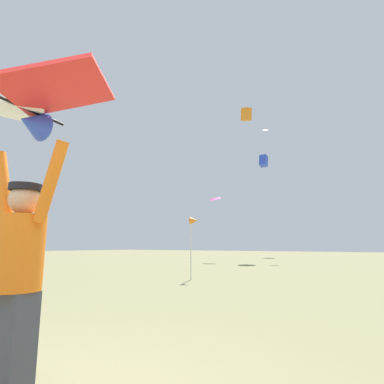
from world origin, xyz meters
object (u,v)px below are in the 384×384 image
(kite_flyer_person, at_px, (18,275))
(marker_flag, at_px, (194,225))
(held_stunt_kite, at_px, (26,106))
(distant_kite_orange_high_right, at_px, (246,114))
(distant_kite_blue_mid_right, at_px, (264,161))
(distant_kite_magenta_mid_left, at_px, (215,198))
(distant_kite_black_low_right, at_px, (265,130))

(kite_flyer_person, bearing_deg, marker_flag, 115.11)
(held_stunt_kite, relative_size, distant_kite_orange_high_right, 1.19)
(distant_kite_orange_high_right, relative_size, marker_flag, 0.63)
(kite_flyer_person, height_order, distant_kite_blue_mid_right, distant_kite_blue_mid_right)
(distant_kite_orange_high_right, distance_m, marker_flag, 20.31)
(kite_flyer_person, xyz_separation_m, held_stunt_kite, (0.01, -0.06, 1.30))
(distant_kite_magenta_mid_left, relative_size, marker_flag, 0.46)
(distant_kite_orange_high_right, distance_m, distant_kite_blue_mid_right, 9.43)
(held_stunt_kite, distance_m, distant_kite_black_low_right, 25.64)
(kite_flyer_person, xyz_separation_m, distant_kite_blue_mid_right, (-10.48, 32.80, 10.09))
(distant_kite_orange_high_right, distance_m, distant_kite_black_low_right, 3.01)
(distant_kite_magenta_mid_left, bearing_deg, distant_kite_orange_high_right, 84.69)
(kite_flyer_person, relative_size, distant_kite_orange_high_right, 1.45)
(kite_flyer_person, bearing_deg, distant_kite_orange_high_right, 109.76)
(distant_kite_orange_high_right, bearing_deg, held_stunt_kite, -70.27)
(distant_kite_black_low_right, bearing_deg, marker_flag, -79.11)
(distant_kite_blue_mid_right, bearing_deg, distant_kite_magenta_mid_left, -84.17)
(distant_kite_blue_mid_right, xyz_separation_m, marker_flag, (6.89, -25.14, -9.19))
(kite_flyer_person, height_order, marker_flag, marker_flag)
(distant_kite_black_low_right, height_order, distant_kite_magenta_mid_left, distant_kite_black_low_right)
(kite_flyer_person, bearing_deg, distant_kite_blue_mid_right, 107.71)
(distant_kite_orange_high_right, bearing_deg, distant_kite_black_low_right, -18.62)
(held_stunt_kite, xyz_separation_m, marker_flag, (-3.60, 7.72, -0.40))
(marker_flag, bearing_deg, kite_flyer_person, -64.89)
(distant_kite_black_low_right, bearing_deg, distant_kite_orange_high_right, 161.38)
(distant_kite_orange_high_right, relative_size, distant_kite_black_low_right, 2.25)
(held_stunt_kite, distance_m, marker_flag, 8.53)
(distant_kite_orange_high_right, xyz_separation_m, distant_kite_blue_mid_right, (-1.93, 8.99, -2.08))
(held_stunt_kite, distance_m, distant_kite_orange_high_right, 27.59)
(distant_kite_orange_high_right, relative_size, distant_kite_magenta_mid_left, 1.38)
(kite_flyer_person, xyz_separation_m, distant_kite_black_low_right, (-6.57, 23.14, 10.00))
(kite_flyer_person, distance_m, held_stunt_kite, 1.30)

